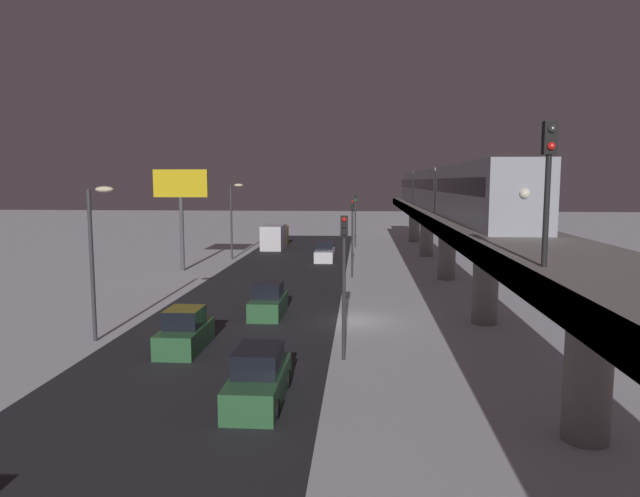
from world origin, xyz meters
TOP-DOWN VIEW (x-y plane):
  - ground_plane at (0.00, 0.00)m, footprint 240.00×240.00m
  - avenue_asphalt at (6.27, 0.00)m, footprint 11.00×101.26m
  - elevated_railway at (-7.37, 0.00)m, footprint 5.00×101.26m
  - subway_train at (-7.46, -20.73)m, footprint 2.94×55.47m
  - rail_signal at (-5.68, 15.53)m, footprint 0.36×0.41m
  - sedan_green at (3.07, 12.12)m, footprint 1.91×4.66m
  - sedan_green_2 at (4.87, -1.00)m, footprint 1.80×4.20m
  - sedan_white at (3.07, -24.59)m, footprint 1.80×4.72m
  - sedan_green_3 at (7.67, 6.09)m, footprint 1.80×4.01m
  - box_truck at (9.67, -34.96)m, footprint 2.40×7.40m
  - traffic_light_near at (0.17, 7.12)m, footprint 0.32×0.44m
  - traffic_light_mid at (0.17, -14.60)m, footprint 0.32×0.44m
  - traffic_light_far at (0.17, -36.32)m, footprint 0.32×0.44m
  - commercial_billboard at (15.21, -17.28)m, footprint 4.80×0.36m
  - street_lamp_near at (12.34, 5.00)m, footprint 1.35×0.44m
  - street_lamp_far at (12.34, -25.00)m, footprint 1.35×0.44m

SIDE VIEW (x-z plane):
  - ground_plane at x=0.00m, z-range 0.00..0.00m
  - avenue_asphalt at x=6.27m, z-range 0.00..0.01m
  - sedan_green at x=3.07m, z-range -0.20..1.77m
  - sedan_green_2 at x=4.87m, z-range -0.19..1.78m
  - sedan_white at x=3.07m, z-range -0.19..1.78m
  - sedan_green_3 at x=7.67m, z-range -0.19..1.78m
  - box_truck at x=9.67m, z-range -0.05..2.75m
  - traffic_light_near at x=0.17m, z-range 1.00..7.40m
  - traffic_light_mid at x=0.17m, z-range 1.00..7.40m
  - traffic_light_far at x=0.17m, z-range 1.00..7.40m
  - elevated_railway at x=-7.37m, z-range 1.99..7.49m
  - street_lamp_near at x=12.34m, z-range 0.99..8.64m
  - street_lamp_far at x=12.34m, z-range 0.99..8.64m
  - commercial_billboard at x=15.21m, z-range 2.38..11.28m
  - subway_train at x=-7.46m, z-range 5.58..8.98m
  - rail_signal at x=-5.68m, z-range 6.23..10.23m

